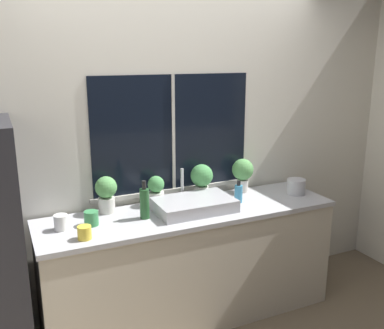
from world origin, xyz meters
TOP-DOWN VIEW (x-y plane):
  - wall_back at (0.00, 0.65)m, footprint 8.00×0.09m
  - wall_right at (2.10, 1.50)m, footprint 0.06×7.00m
  - counter at (0.00, 0.29)m, footprint 2.23×0.61m
  - sink at (0.02, 0.28)m, footprint 0.57×0.42m
  - potted_plant_far_left at (-0.57, 0.51)m, footprint 0.16×0.16m
  - potted_plant_center_left at (-0.19, 0.51)m, footprint 0.13×0.13m
  - potted_plant_center_right at (0.20, 0.51)m, footprint 0.18×0.18m
  - potted_plant_far_right at (0.58, 0.51)m, footprint 0.18×0.18m
  - soap_bottle at (0.41, 0.30)m, footprint 0.06×0.06m
  - bottle_tall at (-0.36, 0.29)m, footprint 0.07×0.07m
  - mug_green at (-0.73, 0.32)m, footprint 0.10×0.10m
  - mug_white at (-0.92, 0.32)m, footprint 0.09×0.09m
  - mug_yellow at (-0.81, 0.11)m, footprint 0.09×0.09m
  - kettle at (0.95, 0.28)m, footprint 0.15×0.15m

SIDE VIEW (x-z plane):
  - counter at x=0.00m, z-range 0.00..0.88m
  - mug_yellow at x=-0.81m, z-range 0.88..0.97m
  - sink at x=0.02m, z-range 0.79..1.06m
  - mug_green at x=-0.73m, z-range 0.88..0.98m
  - mug_white at x=-0.92m, z-range 0.88..0.98m
  - kettle at x=0.95m, z-range 0.88..1.02m
  - soap_bottle at x=0.41m, z-range 0.87..1.04m
  - bottle_tall at x=-0.36m, z-range 0.86..1.13m
  - potted_plant_center_left at x=-0.19m, z-range 0.88..1.11m
  - potted_plant_far_left at x=-0.57m, z-range 0.90..1.17m
  - potted_plant_center_right at x=0.20m, z-range 0.91..1.18m
  - potted_plant_far_right at x=0.58m, z-range 0.91..1.20m
  - wall_back at x=0.00m, z-range 0.00..2.70m
  - wall_right at x=2.10m, z-range 0.00..2.70m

